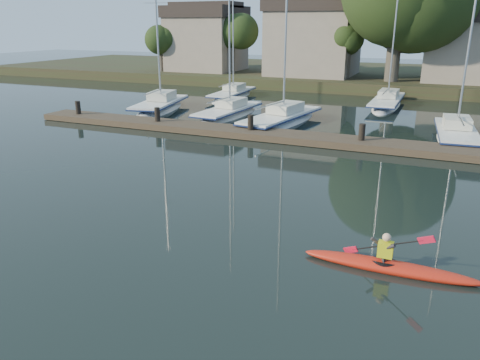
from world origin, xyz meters
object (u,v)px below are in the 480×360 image
at_px(sailboat_3, 455,143).
at_px(sailboat_5, 232,99).
at_px(sailboat_0, 160,113).
at_px(sailboat_1, 228,119).
at_px(kayak, 389,264).
at_px(dock, 303,138).
at_px(sailboat_6, 386,108).
at_px(sailboat_2, 281,127).

distance_m(sailboat_3, sailboat_5, 19.41).
distance_m(sailboat_0, sailboat_1, 5.55).
height_order(kayak, sailboat_0, sailboat_0).
xyz_separation_m(dock, sailboat_6, (2.64, 13.52, -0.38)).
bearing_deg(sailboat_0, sailboat_1, -14.68).
relative_size(dock, sailboat_2, 2.25).
xyz_separation_m(sailboat_0, sailboat_6, (14.77, 8.38, 0.03)).
height_order(sailboat_5, sailboat_6, sailboat_6).
height_order(sailboat_0, sailboat_6, sailboat_6).
distance_m(kayak, sailboat_3, 16.08).
xyz_separation_m(dock, sailboat_5, (-9.82, 12.69, -0.37)).
relative_size(sailboat_1, sailboat_6, 0.88).
relative_size(dock, sailboat_3, 2.77).
bearing_deg(sailboat_6, sailboat_2, -118.33).
height_order(kayak, dock, kayak).
relative_size(sailboat_2, sailboat_5, 1.12).
bearing_deg(sailboat_3, sailboat_5, 148.24).
bearing_deg(sailboat_1, sailboat_6, 47.02).
xyz_separation_m(sailboat_1, sailboat_2, (4.04, -0.90, -0.01)).
relative_size(dock, sailboat_6, 2.29).
bearing_deg(sailboat_2, dock, -48.09).
xyz_separation_m(dock, sailboat_0, (-12.13, 5.14, -0.41)).
xyz_separation_m(sailboat_2, sailboat_3, (9.94, -0.24, 0.01)).
bearing_deg(kayak, sailboat_2, 116.38).
bearing_deg(sailboat_2, sailboat_6, 70.68).
height_order(sailboat_2, sailboat_5, sailboat_2).
xyz_separation_m(kayak, sailboat_2, (-8.32, 16.23, -0.36)).
bearing_deg(sailboat_1, dock, -32.61).
bearing_deg(dock, sailboat_0, 157.02).
bearing_deg(dock, sailboat_2, 122.72).
xyz_separation_m(dock, sailboat_3, (7.39, 3.73, -0.39)).
bearing_deg(kayak, sailboat_0, 135.04).
bearing_deg(dock, kayak, -64.79).
distance_m(kayak, sailboat_0, 24.98).
xyz_separation_m(dock, sailboat_2, (-2.55, 3.96, -0.39)).
xyz_separation_m(sailboat_1, sailboat_3, (13.97, -1.14, -0.01)).
bearing_deg(sailboat_0, sailboat_3, -15.96).
xyz_separation_m(sailboat_1, sailboat_6, (9.23, 8.66, 0.00)).
distance_m(sailboat_1, sailboat_6, 12.65).
distance_m(sailboat_2, sailboat_6, 10.88).
relative_size(sailboat_3, sailboat_5, 0.91).
distance_m(sailboat_0, sailboat_2, 9.66).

